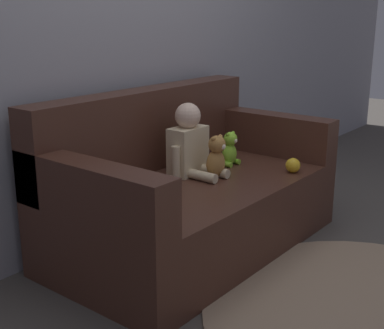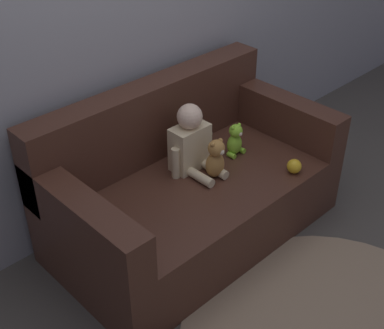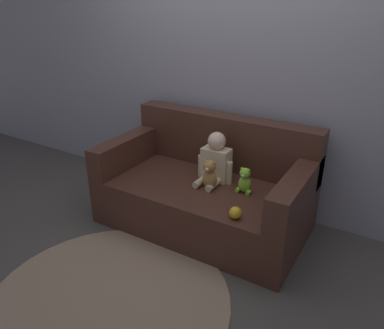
{
  "view_description": "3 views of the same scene",
  "coord_description": "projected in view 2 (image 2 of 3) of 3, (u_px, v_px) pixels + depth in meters",
  "views": [
    {
      "loc": [
        -2.24,
        -1.75,
        1.3
      ],
      "look_at": [
        -0.04,
        -0.01,
        0.5
      ],
      "focal_mm": 50.0,
      "sensor_mm": 36.0,
      "label": 1
    },
    {
      "loc": [
        -1.75,
        -1.8,
        2.18
      ],
      "look_at": [
        -0.04,
        -0.02,
        0.52
      ],
      "focal_mm": 50.0,
      "sensor_mm": 36.0,
      "label": 2
    },
    {
      "loc": [
        1.33,
        -2.39,
        1.8
      ],
      "look_at": [
        -0.04,
        -0.11,
        0.59
      ],
      "focal_mm": 35.0,
      "sensor_mm": 36.0,
      "label": 3
    }
  ],
  "objects": [
    {
      "name": "wall_back",
      "position": [
        126.0,
        2.0,
        2.9
      ],
      "size": [
        8.0,
        0.05,
        2.6
      ],
      "color": "#93939E",
      "rests_on": "ground_plane"
    },
    {
      "name": "ground_plane",
      "position": [
        195.0,
        231.0,
        3.3
      ],
      "size": [
        12.0,
        12.0,
        0.0
      ],
      "primitive_type": "plane",
      "color": "#4C4742"
    },
    {
      "name": "couch",
      "position": [
        188.0,
        187.0,
        3.17
      ],
      "size": [
        1.68,
        0.92,
        0.88
      ],
      "color": "#47281E",
      "rests_on": "ground_plane"
    },
    {
      "name": "teddy_bear_brown",
      "position": [
        216.0,
        159.0,
        3.02
      ],
      "size": [
        0.12,
        0.11,
        0.24
      ],
      "color": "#AD7A3D",
      "rests_on": "couch"
    },
    {
      "name": "person_baby",
      "position": [
        191.0,
        143.0,
        3.07
      ],
      "size": [
        0.31,
        0.31,
        0.41
      ],
      "color": "beige",
      "rests_on": "couch"
    },
    {
      "name": "plush_toy_side",
      "position": [
        235.0,
        140.0,
        3.23
      ],
      "size": [
        0.12,
        0.09,
        0.21
      ],
      "color": "#8CD133",
      "rests_on": "couch"
    },
    {
      "name": "toy_ball",
      "position": [
        294.0,
        166.0,
        3.1
      ],
      "size": [
        0.09,
        0.09,
        0.09
      ],
      "color": "gold",
      "rests_on": "couch"
    }
  ]
}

